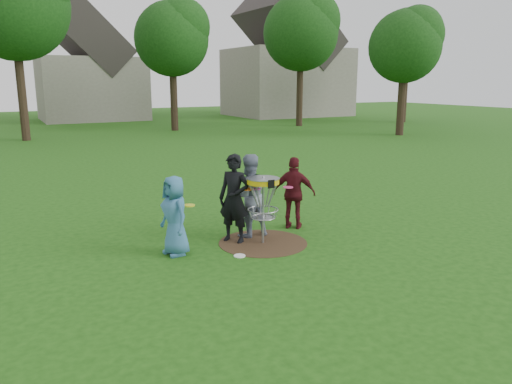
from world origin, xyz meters
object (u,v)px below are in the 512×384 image
player_grey (249,196)px  disc_golf_basket (263,194)px  player_blue (175,216)px  player_maroon (294,193)px  player_black (234,198)px

player_grey → disc_golf_basket: (0.03, -0.58, 0.15)m
player_blue → player_grey: player_grey is taller
player_maroon → disc_golf_basket: (-1.11, -0.61, 0.22)m
disc_golf_basket → player_blue: bearing=173.7°
player_maroon → disc_golf_basket: 1.29m
player_black → player_grey: (0.43, 0.20, -0.03)m
disc_golf_basket → player_grey: bearing=93.1°
player_grey → disc_golf_basket: size_ratio=1.26×
player_black → player_grey: size_ratio=1.03×
player_black → disc_golf_basket: bearing=14.2°
player_grey → player_black: bearing=23.6°
player_grey → player_maroon: 1.15m
player_blue → player_maroon: size_ratio=0.95×
player_grey → player_maroon: player_grey is taller
player_black → player_maroon: bearing=61.4°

